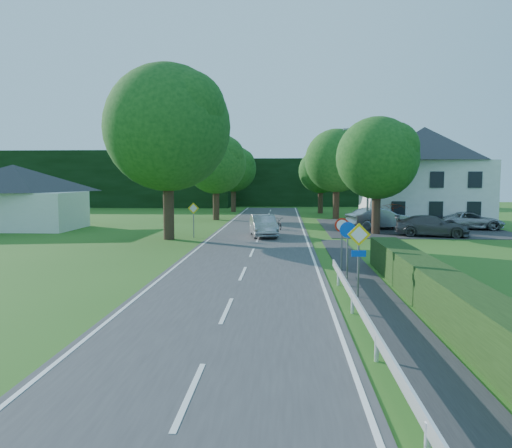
# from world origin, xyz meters

# --- Properties ---
(ground) EXTENTS (160.00, 160.00, 0.00)m
(ground) POSITION_xyz_m (0.00, 0.00, 0.00)
(ground) COLOR #285418
(ground) RESTS_ON ground
(road) EXTENTS (7.00, 80.00, 0.04)m
(road) POSITION_xyz_m (0.00, 20.00, 0.02)
(road) COLOR #363638
(road) RESTS_ON ground
(footpath) EXTENTS (1.50, 44.00, 0.04)m
(footpath) POSITION_xyz_m (4.95, 2.00, 0.02)
(footpath) COLOR #262628
(footpath) RESTS_ON ground
(parking_pad) EXTENTS (14.00, 16.00, 0.04)m
(parking_pad) POSITION_xyz_m (12.00, 33.00, 0.02)
(parking_pad) COLOR #262628
(parking_pad) RESTS_ON ground
(line_edge_left) EXTENTS (0.12, 80.00, 0.01)m
(line_edge_left) POSITION_xyz_m (-3.25, 20.00, 0.04)
(line_edge_left) COLOR white
(line_edge_left) RESTS_ON road
(line_edge_right) EXTENTS (0.12, 80.00, 0.01)m
(line_edge_right) POSITION_xyz_m (3.25, 20.00, 0.04)
(line_edge_right) COLOR white
(line_edge_right) RESTS_ON road
(line_centre) EXTENTS (0.12, 80.00, 0.01)m
(line_centre) POSITION_xyz_m (0.00, 20.00, 0.04)
(line_centre) COLOR white
(line_centre) RESTS_ON road
(guardrail) EXTENTS (0.12, 26.00, 0.69)m
(guardrail) POSITION_xyz_m (3.85, -1.00, 0.34)
(guardrail) COLOR white
(guardrail) RESTS_ON ground
(tree_main) EXTENTS (9.40, 9.40, 11.64)m
(tree_main) POSITION_xyz_m (-6.00, 24.00, 5.82)
(tree_main) COLOR #154615
(tree_main) RESTS_ON ground
(tree_left_far) EXTENTS (7.00, 7.00, 8.58)m
(tree_left_far) POSITION_xyz_m (-5.00, 40.00, 4.29)
(tree_left_far) COLOR #154615
(tree_left_far) RESTS_ON ground
(tree_right_far) EXTENTS (7.40, 7.40, 9.09)m
(tree_right_far) POSITION_xyz_m (7.00, 42.00, 4.54)
(tree_right_far) COLOR #154615
(tree_right_far) RESTS_ON ground
(tree_left_back) EXTENTS (6.60, 6.60, 8.07)m
(tree_left_back) POSITION_xyz_m (-4.50, 52.00, 4.04)
(tree_left_back) COLOR #154615
(tree_left_back) RESTS_ON ground
(tree_right_back) EXTENTS (6.20, 6.20, 7.56)m
(tree_right_back) POSITION_xyz_m (6.00, 50.00, 3.78)
(tree_right_back) COLOR #154615
(tree_right_back) RESTS_ON ground
(tree_right_mid) EXTENTS (7.00, 7.00, 8.58)m
(tree_right_mid) POSITION_xyz_m (8.50, 28.00, 4.29)
(tree_right_mid) COLOR #154615
(tree_right_mid) RESTS_ON ground
(treeline_left) EXTENTS (44.00, 6.00, 8.00)m
(treeline_left) POSITION_xyz_m (-28.00, 62.00, 4.00)
(treeline_left) COLOR black
(treeline_left) RESTS_ON ground
(treeline_right) EXTENTS (30.00, 5.00, 7.00)m
(treeline_right) POSITION_xyz_m (8.00, 66.00, 3.50)
(treeline_right) COLOR black
(treeline_right) RESTS_ON ground
(bungalow_left) EXTENTS (11.00, 6.50, 5.20)m
(bungalow_left) POSITION_xyz_m (-20.00, 30.00, 2.71)
(bungalow_left) COLOR silver
(bungalow_left) RESTS_ON ground
(house_white) EXTENTS (10.60, 8.40, 8.60)m
(house_white) POSITION_xyz_m (14.00, 36.00, 4.41)
(house_white) COLOR white
(house_white) RESTS_ON ground
(streetlight) EXTENTS (2.03, 0.18, 8.00)m
(streetlight) POSITION_xyz_m (8.06, 30.00, 4.46)
(streetlight) COLOR slate
(streetlight) RESTS_ON ground
(sign_priority_right) EXTENTS (0.78, 0.09, 2.59)m
(sign_priority_right) POSITION_xyz_m (4.30, 7.98, 1.80)
(sign_priority_right) COLOR slate
(sign_priority_right) RESTS_ON ground
(sign_roundabout) EXTENTS (0.64, 0.08, 2.37)m
(sign_roundabout) POSITION_xyz_m (4.30, 10.98, 1.67)
(sign_roundabout) COLOR slate
(sign_roundabout) RESTS_ON ground
(sign_speed_limit) EXTENTS (0.64, 0.11, 2.37)m
(sign_speed_limit) POSITION_xyz_m (4.30, 12.97, 1.77)
(sign_speed_limit) COLOR slate
(sign_speed_limit) RESTS_ON ground
(sign_priority_left) EXTENTS (0.78, 0.09, 2.44)m
(sign_priority_left) POSITION_xyz_m (-4.50, 24.98, 1.72)
(sign_priority_left) COLOR slate
(sign_priority_left) RESTS_ON ground
(moving_car) EXTENTS (2.28, 4.77, 1.51)m
(moving_car) POSITION_xyz_m (0.30, 25.75, 0.79)
(moving_car) COLOR #A5A4A9
(moving_car) RESTS_ON road
(motorcycle) EXTENTS (1.27, 1.94, 0.96)m
(motorcycle) POSITION_xyz_m (1.20, 30.71, 0.52)
(motorcycle) COLOR black
(motorcycle) RESTS_ON road
(parked_car_silver_a) EXTENTS (5.53, 3.46, 1.72)m
(parked_car_silver_a) POSITION_xyz_m (9.33, 31.19, 0.90)
(parked_car_silver_a) COLOR #9E9FA3
(parked_car_silver_a) RESTS_ON parking_pad
(parked_car_grey) EXTENTS (5.34, 3.09, 1.46)m
(parked_car_grey) POSITION_xyz_m (12.12, 26.54, 0.77)
(parked_car_grey) COLOR #46454A
(parked_car_grey) RESTS_ON parking_pad
(parked_car_silver_b) EXTENTS (5.30, 3.03, 1.39)m
(parked_car_silver_b) POSITION_xyz_m (16.70, 31.68, 0.74)
(parked_car_silver_b) COLOR #98999F
(parked_car_silver_b) RESTS_ON parking_pad
(parasol) EXTENTS (3.07, 3.09, 2.11)m
(parasol) POSITION_xyz_m (10.46, 31.52, 1.09)
(parasol) COLOR #AB2C0D
(parasol) RESTS_ON parking_pad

